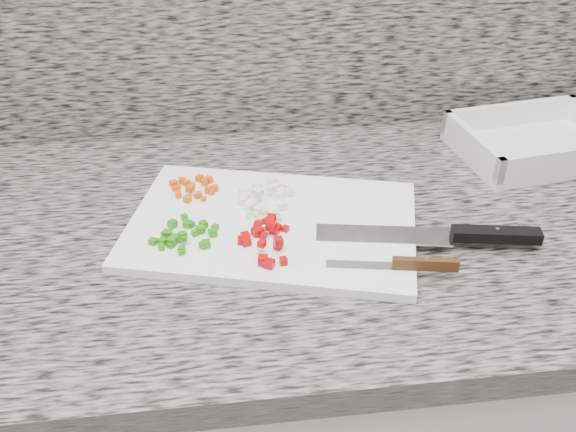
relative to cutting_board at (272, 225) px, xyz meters
name	(u,v)px	position (x,y,z in m)	size (l,w,h in m)	color
cabinet	(275,430)	(0.00, 0.02, -0.48)	(3.92, 0.62, 0.86)	silver
countertop	(271,233)	(0.00, 0.02, -0.03)	(3.96, 0.64, 0.04)	slate
cutting_board	(272,225)	(0.00, 0.00, 0.00)	(0.40, 0.27, 0.01)	white
carrot_pile	(195,187)	(-0.11, 0.10, 0.01)	(0.07, 0.07, 0.02)	#D35004
onion_pile	(264,194)	(-0.01, 0.06, 0.01)	(0.09, 0.09, 0.02)	white
green_pepper_pile	(184,235)	(-0.12, -0.03, 0.01)	(0.10, 0.09, 0.02)	#217B0B
red_pepper_pile	(265,237)	(-0.01, -0.05, 0.01)	(0.07, 0.12, 0.02)	#AF0207
garlic_pile	(263,217)	(-0.01, 0.01, 0.01)	(0.05, 0.05, 0.01)	beige
chef_knife	(457,235)	(0.24, -0.07, 0.01)	(0.30, 0.09, 0.02)	white
paring_knife	(408,265)	(0.16, -0.13, 0.01)	(0.17, 0.04, 0.02)	white
tray	(536,144)	(0.47, 0.17, 0.01)	(0.29, 0.22, 0.05)	white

